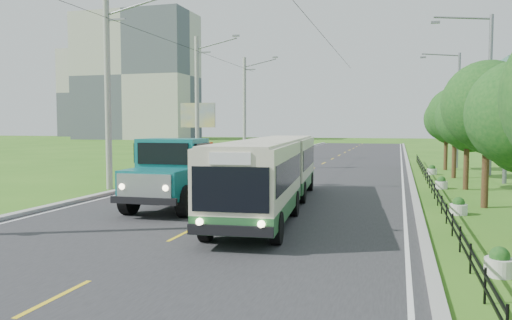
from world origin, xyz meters
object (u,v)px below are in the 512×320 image
at_px(billboard_right, 499,93).
at_px(planter_near, 459,207).
at_px(tree_third, 488,110).
at_px(streetlight_mid, 486,96).
at_px(planter_mid, 441,183).
at_px(streetlight_far, 456,106).
at_px(pole_mid, 198,102).
at_px(planter_far, 432,170).
at_px(pole_near, 108,92).
at_px(tree_back, 447,122).
at_px(planter_front, 499,263).
at_px(bus, 272,169).
at_px(tree_fifth, 456,118).
at_px(dump_truck, 182,168).
at_px(pole_far, 245,108).
at_px(billboard_left, 198,119).
at_px(tree_fourth, 468,121).

bearing_deg(billboard_right, planter_near, -104.80).
distance_m(tree_third, streetlight_mid, 5.98).
height_order(streetlight_mid, planter_mid, streetlight_mid).
xyz_separation_m(tree_third, streetlight_mid, (0.79, 5.86, 0.92)).
relative_size(streetlight_far, billboard_right, 1.24).
relative_size(pole_mid, planter_far, 14.93).
bearing_deg(pole_near, tree_back, 43.41).
xyz_separation_m(planter_front, planter_far, (0.00, 24.00, 0.00)).
relative_size(pole_mid, tree_back, 1.82).
distance_m(pole_mid, bus, 18.95).
bearing_deg(pole_near, planter_far, 37.63).
relative_size(tree_fifth, planter_front, 8.66).
bearing_deg(bus, planter_near, 1.48).
xyz_separation_m(tree_fifth, planter_front, (-1.26, -22.14, -3.57)).
distance_m(tree_back, dump_truck, 24.52).
distance_m(pole_mid, pole_far, 12.00).
bearing_deg(tree_fifth, tree_back, 90.00).
bearing_deg(billboard_left, planter_far, -6.31).
bearing_deg(tree_fourth, pole_near, -164.16).
bearing_deg(tree_third, planter_near, -120.41).
relative_size(tree_fifth, planter_near, 8.66).
bearing_deg(planter_front, billboard_left, 124.84).
bearing_deg(tree_third, billboard_left, 140.67).
relative_size(pole_far, dump_truck, 1.46).
xyz_separation_m(pole_near, planter_far, (16.86, 13.00, -4.81)).
distance_m(planter_front, billboard_left, 31.88).
bearing_deg(streetlight_mid, billboard_left, 153.60).
distance_m(pole_near, billboard_left, 15.10).
xyz_separation_m(tree_fourth, streetlight_far, (0.79, 13.86, 1.32)).
distance_m(pole_near, tree_back, 24.98).
bearing_deg(planter_near, billboard_left, 135.16).
height_order(streetlight_mid, dump_truck, streetlight_mid).
height_order(bus, dump_truck, dump_truck).
bearing_deg(bus, pole_mid, 116.39).
bearing_deg(planter_front, planter_near, 90.00).
relative_size(tree_fifth, bus, 0.40).
bearing_deg(planter_far, billboard_left, 173.69).
xyz_separation_m(tree_fifth, dump_truck, (-12.12, -15.21, -2.24)).
bearing_deg(planter_front, tree_fourth, 85.55).
bearing_deg(pole_near, dump_truck, -34.19).
xyz_separation_m(tree_third, planter_front, (-1.26, -10.14, -3.70)).
xyz_separation_m(pole_mid, tree_third, (18.12, -12.86, -1.11)).
relative_size(planter_front, planter_near, 1.00).
bearing_deg(pole_mid, planter_near, -41.65).
bearing_deg(pole_near, planter_near, -10.09).
relative_size(streetlight_mid, planter_near, 13.54).
relative_size(bus, dump_truck, 2.10).
relative_size(pole_mid, streetlight_mid, 1.10).
xyz_separation_m(tree_back, planter_mid, (-1.26, -12.14, -3.37)).
xyz_separation_m(planter_mid, dump_truck, (-10.87, -9.07, 1.33)).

